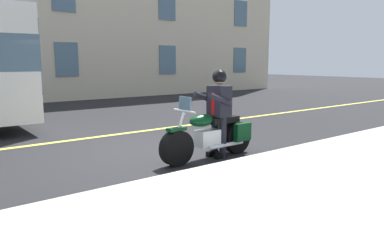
# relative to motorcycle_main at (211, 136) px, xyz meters

# --- Properties ---
(ground_plane) EXTENTS (80.00, 80.00, 0.00)m
(ground_plane) POSITION_rel_motorcycle_main_xyz_m (0.70, -1.29, -0.45)
(ground_plane) COLOR black
(sidewalk_curb) EXTENTS (60.00, 5.00, 0.15)m
(sidewalk_curb) POSITION_rel_motorcycle_main_xyz_m (0.70, 3.21, -0.38)
(sidewalk_curb) COLOR #B2ADA0
(sidewalk_curb) RESTS_ON ground_plane
(lane_center_stripe) EXTENTS (60.00, 0.16, 0.01)m
(lane_center_stripe) POSITION_rel_motorcycle_main_xyz_m (0.70, -3.29, -0.45)
(lane_center_stripe) COLOR #E5DB4C
(lane_center_stripe) RESTS_ON ground_plane
(motorcycle_main) EXTENTS (2.22, 0.63, 1.26)m
(motorcycle_main) POSITION_rel_motorcycle_main_xyz_m (0.00, 0.00, 0.00)
(motorcycle_main) COLOR black
(motorcycle_main) RESTS_ON ground_plane
(rider_main) EXTENTS (0.63, 0.56, 1.74)m
(rider_main) POSITION_rel_motorcycle_main_xyz_m (-0.19, -0.01, 0.58)
(rider_main) COLOR black
(rider_main) RESTS_ON ground_plane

